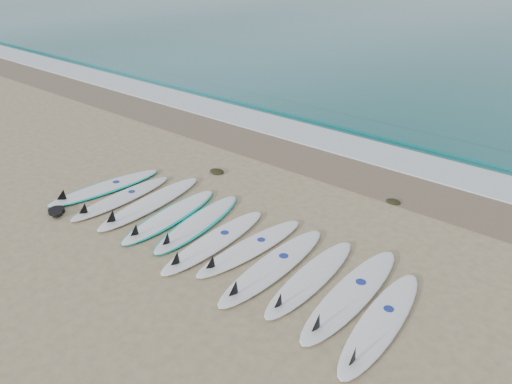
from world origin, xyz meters
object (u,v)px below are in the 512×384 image
Objects in this scene: surfboard_10 at (380,323)px; leash_coil at (57,211)px; surfboard_0 at (104,187)px; surfboard_5 at (213,242)px.

leash_coil is at bearing -175.00° from surfboard_10.
surfboard_10 is at bearing 6.40° from surfboard_0.
surfboard_5 is at bearing 5.97° from surfboard_0.
surfboard_0 is 1.26m from leash_coil.
surfboard_0 is 6.71m from surfboard_10.
surfboard_5 is 5.84× the size of leash_coil.
surfboard_10 is (6.71, -0.10, 0.01)m from surfboard_0.
leash_coil is at bearing -74.71° from surfboard_0.
surfboard_10 is at bearing 10.01° from leash_coil.
surfboard_10 is (3.32, -0.02, -0.00)m from surfboard_5.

